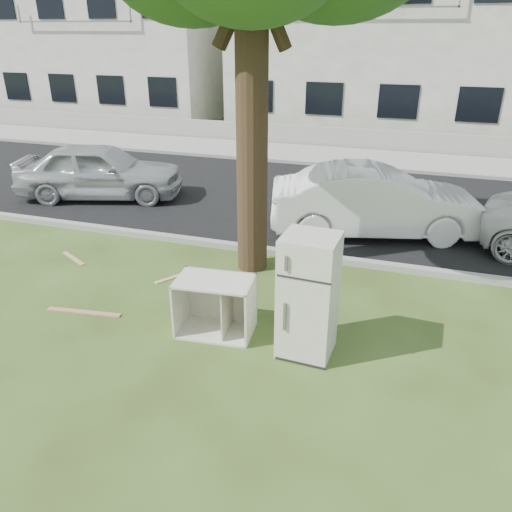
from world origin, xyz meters
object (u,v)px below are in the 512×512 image
(cabinet, at_px, (215,306))
(car_left, at_px, (100,171))
(car_center, at_px, (376,202))
(fridge, at_px, (308,296))

(cabinet, xyz_separation_m, car_left, (-5.24, 5.02, 0.29))
(car_center, bearing_deg, car_left, 71.88)
(fridge, height_order, car_left, fridge)
(car_center, xyz_separation_m, car_left, (-7.03, 0.41, -0.01))
(cabinet, height_order, car_left, car_left)
(cabinet, height_order, car_center, car_center)
(cabinet, bearing_deg, car_left, 130.96)
(cabinet, relative_size, car_center, 0.25)
(fridge, xyz_separation_m, car_left, (-6.60, 5.09, -0.15))
(fridge, xyz_separation_m, cabinet, (-1.36, 0.07, -0.43))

